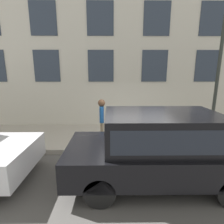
{
  "coord_description": "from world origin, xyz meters",
  "views": [
    {
      "loc": [
        -5.57,
        0.84,
        2.75
      ],
      "look_at": [
        0.57,
        0.78,
        1.38
      ],
      "focal_mm": 28.0,
      "sensor_mm": 36.0,
      "label": 1
    }
  ],
  "objects_px": {
    "person": "(102,117)",
    "parked_truck_black_near": "(159,144)",
    "street_lamp": "(222,43)",
    "fire_hydrant": "(122,134)"
  },
  "relations": [
    {
      "from": "fire_hydrant",
      "to": "street_lamp",
      "type": "distance_m",
      "value": 4.78
    },
    {
      "from": "fire_hydrant",
      "to": "street_lamp",
      "type": "height_order",
      "value": "street_lamp"
    },
    {
      "from": "person",
      "to": "street_lamp",
      "type": "bearing_deg",
      "value": 72.19
    },
    {
      "from": "street_lamp",
      "to": "fire_hydrant",
      "type": "bearing_deg",
      "value": 97.98
    },
    {
      "from": "fire_hydrant",
      "to": "person",
      "type": "height_order",
      "value": "person"
    },
    {
      "from": "fire_hydrant",
      "to": "parked_truck_black_near",
      "type": "bearing_deg",
      "value": -158.68
    },
    {
      "from": "fire_hydrant",
      "to": "person",
      "type": "xyz_separation_m",
      "value": [
        0.22,
        0.76,
        0.58
      ]
    },
    {
      "from": "person",
      "to": "street_lamp",
      "type": "xyz_separation_m",
      "value": [
        0.27,
        -4.28,
        2.61
      ]
    },
    {
      "from": "person",
      "to": "parked_truck_black_near",
      "type": "bearing_deg",
      "value": 13.49
    },
    {
      "from": "person",
      "to": "parked_truck_black_near",
      "type": "relative_size",
      "value": 0.37
    }
  ]
}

